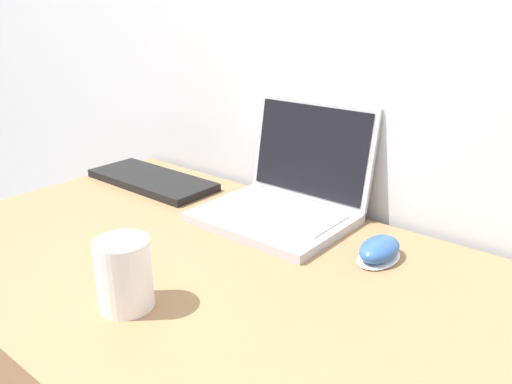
# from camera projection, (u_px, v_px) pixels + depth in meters

# --- Properties ---
(laptop) EXTENTS (0.31, 0.29, 0.24)m
(laptop) POSITION_uv_depth(u_px,v_px,m) (287.00, 193.00, 1.10)
(laptop) COLOR #ADADB2
(laptop) RESTS_ON desk
(drink_cup) EXTENTS (0.08, 0.08, 0.11)m
(drink_cup) POSITION_uv_depth(u_px,v_px,m) (124.00, 273.00, 0.76)
(drink_cup) COLOR white
(drink_cup) RESTS_ON desk
(computer_mouse) EXTENTS (0.07, 0.11, 0.04)m
(computer_mouse) POSITION_uv_depth(u_px,v_px,m) (379.00, 250.00, 0.92)
(computer_mouse) COLOR white
(computer_mouse) RESTS_ON desk
(external_keyboard) EXTENTS (0.36, 0.15, 0.02)m
(external_keyboard) POSITION_uv_depth(u_px,v_px,m) (152.00, 180.00, 1.32)
(external_keyboard) COLOR black
(external_keyboard) RESTS_ON desk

